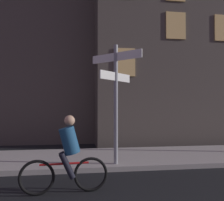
# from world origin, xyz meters

# --- Properties ---
(sidewalk_kerb) EXTENTS (40.00, 3.14, 0.14)m
(sidewalk_kerb) POSITION_xyz_m (0.00, 6.45, 0.07)
(sidewalk_kerb) COLOR #9E9991
(sidewalk_kerb) RESTS_ON ground_plane
(signpost) EXTENTS (1.26, 1.26, 3.46)m
(signpost) POSITION_xyz_m (0.71, 5.26, 2.22)
(signpost) COLOR gray
(signpost) RESTS_ON sidewalk_kerb
(cyclist) EXTENTS (1.82, 0.36, 1.61)m
(cyclist) POSITION_xyz_m (-0.63, 3.38, 0.75)
(cyclist) COLOR black
(cyclist) RESTS_ON ground_plane
(building_right_block) EXTENTS (11.54, 8.06, 13.17)m
(building_right_block) POSITION_xyz_m (6.24, 12.51, 6.58)
(building_right_block) COLOR #4C443D
(building_right_block) RESTS_ON ground_plane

